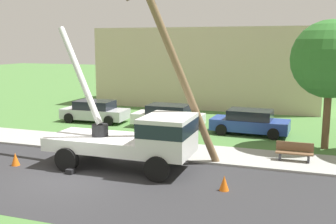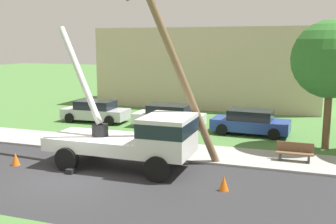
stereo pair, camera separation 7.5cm
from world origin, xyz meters
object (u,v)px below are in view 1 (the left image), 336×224
utility_truck (139,136)px  traffic_cone_behind (15,159)px  parked_sedan_blue (250,122)px  parked_sedan_white (168,116)px  park_bench (294,152)px  leaning_utility_pole (177,65)px  parked_sedan_silver (95,111)px  roadside_tree_far (330,59)px  traffic_cone_ahead (224,183)px

utility_truck → traffic_cone_behind: bearing=-166.1°
utility_truck → parked_sedan_blue: size_ratio=1.51×
parked_sedan_white → parked_sedan_blue: bearing=-2.9°
traffic_cone_behind → park_bench: park_bench is taller
leaning_utility_pole → parked_sedan_silver: size_ratio=1.90×
traffic_cone_behind → park_bench: size_ratio=0.35×
utility_truck → parked_sedan_silver: 10.96m
parked_sedan_silver → traffic_cone_behind: bearing=-80.7°
utility_truck → park_bench: bearing=27.0°
utility_truck → park_bench: (6.12, 3.11, -0.95)m
parked_sedan_silver → leaning_utility_pole: bearing=-42.2°
leaning_utility_pole → roadside_tree_far: 7.96m
traffic_cone_ahead → parked_sedan_white: bearing=119.5°
traffic_cone_behind → park_bench: bearing=21.2°
traffic_cone_ahead → parked_sedan_blue: size_ratio=0.13×
leaning_utility_pole → parked_sedan_white: 8.62m
utility_truck → parked_sedan_blue: 8.89m
park_bench → traffic_cone_behind: bearing=-158.8°
traffic_cone_ahead → traffic_cone_behind: (-9.13, 0.01, 0.00)m
utility_truck → roadside_tree_far: roadside_tree_far is taller
utility_truck → traffic_cone_ahead: (3.88, -1.31, -1.13)m
parked_sedan_white → traffic_cone_ahead: bearing=-60.5°
leaning_utility_pole → roadside_tree_far: size_ratio=1.33×
parked_sedan_white → parked_sedan_blue: size_ratio=0.98×
parked_sedan_blue → roadside_tree_far: bearing=-26.7°
parked_sedan_silver → parked_sedan_blue: bearing=-2.0°
utility_truck → parked_sedan_white: size_ratio=1.54×
parked_sedan_white → park_bench: (7.75, -5.31, -0.25)m
traffic_cone_ahead → parked_sedan_blue: (-0.42, 9.47, 0.43)m
leaning_utility_pole → park_bench: (4.84, 1.96, -3.84)m
parked_sedan_blue → parked_sedan_white: bearing=177.1°
parked_sedan_white → roadside_tree_far: 10.10m
park_bench → roadside_tree_far: bearing=65.9°
traffic_cone_ahead → traffic_cone_behind: 9.13m
traffic_cone_behind → traffic_cone_ahead: bearing=-0.1°
traffic_cone_ahead → leaning_utility_pole: bearing=136.6°
leaning_utility_pole → parked_sedan_white: size_ratio=1.92×
utility_truck → leaning_utility_pole: leaning_utility_pole is taller
traffic_cone_ahead → traffic_cone_behind: same height
parked_sedan_silver → traffic_cone_ahead: bearing=-42.5°
traffic_cone_ahead → park_bench: (2.24, 4.42, 0.18)m
utility_truck → roadside_tree_far: (7.48, 6.15, 3.03)m
parked_sedan_silver → roadside_tree_far: 15.00m
utility_truck → parked_sedan_white: 8.60m
utility_truck → parked_sedan_silver: size_ratio=1.53×
traffic_cone_ahead → park_bench: bearing=63.1°
parked_sedan_silver → utility_truck: bearing=-51.2°
utility_truck → leaning_utility_pole: 3.37m
utility_truck → traffic_cone_behind: 5.52m
leaning_utility_pole → traffic_cone_behind: bearing=-159.5°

